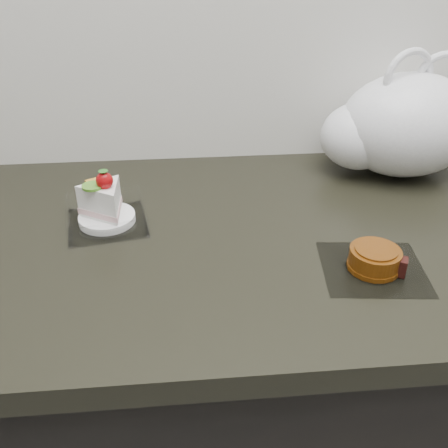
{
  "coord_description": "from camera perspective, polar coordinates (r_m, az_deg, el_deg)",
  "views": [
    {
      "loc": [
        -0.24,
        0.97,
        1.35
      ],
      "look_at": [
        -0.18,
        1.64,
        0.94
      ],
      "focal_mm": 40.0,
      "sensor_mm": 36.0,
      "label": 1
    }
  ],
  "objects": [
    {
      "name": "cake_tray",
      "position": [
        0.88,
        -13.36,
        1.63
      ],
      "size": [
        0.15,
        0.15,
        0.1
      ],
      "rotation": [
        0.0,
        0.0,
        0.17
      ],
      "color": "white",
      "rests_on": "counter"
    },
    {
      "name": "counter",
      "position": [
        1.17,
        8.85,
        -19.21
      ],
      "size": [
        2.04,
        0.64,
        0.9
      ],
      "color": "black",
      "rests_on": "ground"
    },
    {
      "name": "plastic_bag",
      "position": [
        1.07,
        19.31,
        10.48
      ],
      "size": [
        0.33,
        0.25,
        0.25
      ],
      "rotation": [
        0.0,
        0.0,
        0.12
      ],
      "color": "white",
      "rests_on": "counter"
    },
    {
      "name": "mooncake_wrap",
      "position": [
        0.78,
        16.88,
        -4.06
      ],
      "size": [
        0.17,
        0.16,
        0.04
      ],
      "rotation": [
        0.0,
        0.0,
        0.07
      ],
      "color": "white",
      "rests_on": "counter"
    }
  ]
}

